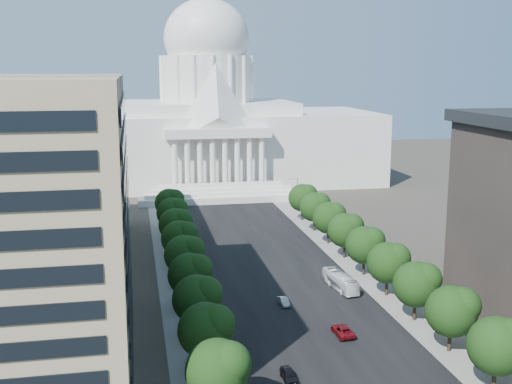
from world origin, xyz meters
TOP-DOWN VIEW (x-y plane):
  - road_asphalt at (0.00, 90.00)m, footprint 30.00×260.00m
  - sidewalk_left at (-19.00, 90.00)m, footprint 8.00×260.00m
  - sidewalk_right at (19.00, 90.00)m, footprint 8.00×260.00m
  - capitol at (0.00, 184.89)m, footprint 120.00×56.00m
  - office_block_left_far at (-48.00, 100.00)m, footprint 38.00×52.00m
  - tree_l_b at (-17.66, 23.81)m, footprint 7.79×7.60m
  - tree_l_c at (-17.66, 35.81)m, footprint 7.79×7.60m
  - tree_l_d at (-17.66, 47.81)m, footprint 7.79×7.60m
  - tree_l_e at (-17.66, 59.81)m, footprint 7.79×7.60m
  - tree_l_f at (-17.66, 71.81)m, footprint 7.79×7.60m
  - tree_l_g at (-17.66, 83.81)m, footprint 7.79×7.60m
  - tree_l_h at (-17.66, 95.81)m, footprint 7.79×7.60m
  - tree_l_i at (-17.66, 107.81)m, footprint 7.79×7.60m
  - tree_l_j at (-17.66, 119.81)m, footprint 7.79×7.60m
  - tree_r_b at (18.34, 23.81)m, footprint 7.79×7.60m
  - tree_r_c at (18.34, 35.81)m, footprint 7.79×7.60m
  - tree_r_d at (18.34, 47.81)m, footprint 7.79×7.60m
  - tree_r_e at (18.34, 59.81)m, footprint 7.79×7.60m
  - tree_r_f at (18.34, 71.81)m, footprint 7.79×7.60m
  - tree_r_g at (18.34, 83.81)m, footprint 7.79×7.60m
  - tree_r_h at (18.34, 95.81)m, footprint 7.79×7.60m
  - tree_r_i at (18.34, 107.81)m, footprint 7.79×7.60m
  - tree_r_j at (18.34, 119.81)m, footprint 7.79×7.60m
  - streetlight_b at (19.90, 35.00)m, footprint 2.61×0.44m
  - streetlight_c at (19.90, 60.00)m, footprint 2.61×0.44m
  - streetlight_d at (19.90, 85.00)m, footprint 2.61×0.44m
  - streetlight_e at (19.90, 110.00)m, footprint 2.61×0.44m
  - streetlight_f at (19.90, 135.00)m, footprint 2.61×0.44m
  - car_dark_a at (-7.40, 31.61)m, footprint 1.85×4.48m
  - car_silver at (-1.66, 58.62)m, footprint 1.50×3.95m
  - car_red at (4.35, 44.28)m, footprint 2.68×5.58m
  - car_dark_b at (-13.50, 65.61)m, footprint 2.58×5.58m
  - city_bus at (10.68, 64.67)m, footprint 4.00×11.34m

SIDE VIEW (x-z plane):
  - road_asphalt at x=0.00m, z-range -0.01..0.01m
  - sidewalk_left at x=-19.00m, z-range -0.01..0.01m
  - sidewalk_right at x=19.00m, z-range -0.01..0.01m
  - car_silver at x=-1.66m, z-range 0.00..1.29m
  - car_dark_a at x=-7.40m, z-range 0.00..1.52m
  - car_red at x=4.35m, z-range 0.00..1.53m
  - car_dark_b at x=-13.50m, z-range 0.00..1.58m
  - city_bus at x=10.68m, z-range 0.00..3.09m
  - streetlight_b at x=19.90m, z-range 1.32..10.32m
  - streetlight_c at x=19.90m, z-range 1.32..10.32m
  - streetlight_d at x=19.90m, z-range 1.32..10.32m
  - streetlight_e at x=19.90m, z-range 1.32..10.32m
  - streetlight_f at x=19.90m, z-range 1.32..10.32m
  - tree_l_b at x=-17.66m, z-range 1.47..11.44m
  - tree_l_c at x=-17.66m, z-range 1.47..11.44m
  - tree_l_d at x=-17.66m, z-range 1.47..11.44m
  - tree_l_e at x=-17.66m, z-range 1.47..11.44m
  - tree_l_f at x=-17.66m, z-range 1.47..11.44m
  - tree_l_g at x=-17.66m, z-range 1.47..11.44m
  - tree_l_h at x=-17.66m, z-range 1.47..11.44m
  - tree_l_i at x=-17.66m, z-range 1.47..11.44m
  - tree_l_j at x=-17.66m, z-range 1.47..11.44m
  - tree_r_b at x=18.34m, z-range 1.47..11.44m
  - tree_r_c at x=18.34m, z-range 1.47..11.44m
  - tree_r_d at x=18.34m, z-range 1.47..11.44m
  - tree_r_e at x=18.34m, z-range 1.47..11.44m
  - tree_r_f at x=18.34m, z-range 1.47..11.44m
  - tree_r_g at x=18.34m, z-range 1.47..11.44m
  - tree_r_h at x=18.34m, z-range 1.47..11.44m
  - tree_r_i at x=18.34m, z-range 1.47..11.44m
  - tree_r_j at x=18.34m, z-range 1.47..11.44m
  - office_block_left_far at x=-48.00m, z-range 0.00..30.00m
  - capitol at x=0.00m, z-range -16.49..56.51m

